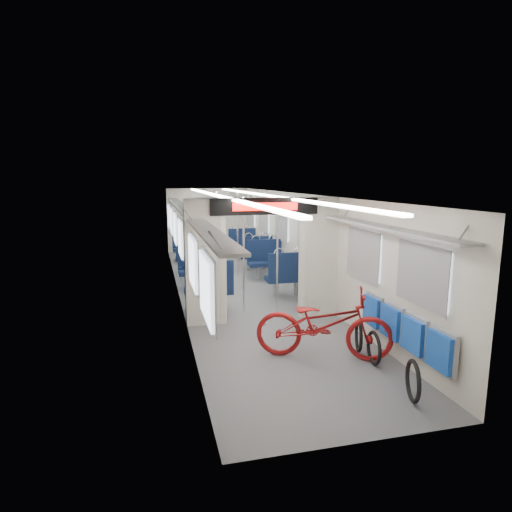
# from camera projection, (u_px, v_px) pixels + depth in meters

# --- Properties ---
(carriage) EXTENTS (12.00, 12.02, 2.31)m
(carriage) POSITION_uv_depth(u_px,v_px,m) (244.00, 230.00, 9.56)
(carriage) COLOR #515456
(carriage) RESTS_ON ground
(bicycle) EXTENTS (2.13, 1.43, 1.06)m
(bicycle) POSITION_uv_depth(u_px,v_px,m) (324.00, 324.00, 6.31)
(bicycle) COLOR maroon
(bicycle) RESTS_ON ground
(flip_bench) EXTENTS (0.12, 2.13, 0.54)m
(flip_bench) POSITION_uv_depth(u_px,v_px,m) (403.00, 328.00, 5.97)
(flip_bench) COLOR gray
(flip_bench) RESTS_ON carriage
(bike_hoop_a) EXTENTS (0.20, 0.51, 0.52)m
(bike_hoop_a) POSITION_uv_depth(u_px,v_px,m) (413.00, 383.00, 5.11)
(bike_hoop_a) COLOR black
(bike_hoop_a) RESTS_ON ground
(bike_hoop_b) EXTENTS (0.12, 0.50, 0.50)m
(bike_hoop_b) POSITION_uv_depth(u_px,v_px,m) (374.00, 350.00, 6.14)
(bike_hoop_b) COLOR black
(bike_hoop_b) RESTS_ON ground
(bike_hoop_c) EXTENTS (0.20, 0.49, 0.50)m
(bike_hoop_c) POSITION_uv_depth(u_px,v_px,m) (359.00, 338.00, 6.60)
(bike_hoop_c) COLOR black
(bike_hoop_c) RESTS_ON ground
(seat_bay_near_left) EXTENTS (0.96, 2.32, 1.17)m
(seat_bay_near_left) POSITION_uv_depth(u_px,v_px,m) (203.00, 273.00, 9.51)
(seat_bay_near_left) COLOR #0C1836
(seat_bay_near_left) RESTS_ON ground
(seat_bay_near_right) EXTENTS (0.95, 2.24, 1.15)m
(seat_bay_near_right) POSITION_uv_depth(u_px,v_px,m) (275.00, 264.00, 10.55)
(seat_bay_near_right) COLOR #0C1836
(seat_bay_near_right) RESTS_ON ground
(seat_bay_far_left) EXTENTS (0.88, 1.93, 1.06)m
(seat_bay_far_left) POSITION_uv_depth(u_px,v_px,m) (189.00, 250.00, 12.96)
(seat_bay_far_left) COLOR #0C1836
(seat_bay_far_left) RESTS_ON ground
(seat_bay_far_right) EXTENTS (0.92, 2.13, 1.12)m
(seat_bay_far_right) POSITION_uv_depth(u_px,v_px,m) (249.00, 246.00, 13.37)
(seat_bay_far_right) COLOR #0C1836
(seat_bay_far_right) RESTS_ON ground
(stanchion_near_left) EXTENTS (0.04, 0.04, 2.30)m
(stanchion_near_left) POSITION_uv_depth(u_px,v_px,m) (244.00, 255.00, 8.45)
(stanchion_near_left) COLOR silver
(stanchion_near_left) RESTS_ON ground
(stanchion_near_right) EXTENTS (0.04, 0.04, 2.30)m
(stanchion_near_right) POSITION_uv_depth(u_px,v_px,m) (277.00, 256.00, 8.38)
(stanchion_near_right) COLOR silver
(stanchion_near_right) RESTS_ON ground
(stanchion_far_left) EXTENTS (0.04, 0.04, 2.30)m
(stanchion_far_left) POSITION_uv_depth(u_px,v_px,m) (217.00, 234.00, 11.75)
(stanchion_far_left) COLOR silver
(stanchion_far_left) RESTS_ON ground
(stanchion_far_right) EXTENTS (0.05, 0.05, 2.30)m
(stanchion_far_right) POSITION_uv_depth(u_px,v_px,m) (238.00, 235.00, 11.45)
(stanchion_far_right) COLOR silver
(stanchion_far_right) RESTS_ON ground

